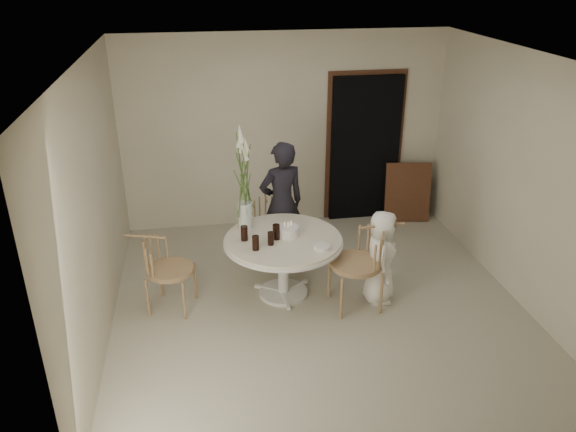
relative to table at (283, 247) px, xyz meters
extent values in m
plane|color=#BCB4A0|center=(0.35, -0.25, -0.62)|extent=(4.50, 4.50, 0.00)
plane|color=silver|center=(0.35, -0.25, 2.08)|extent=(4.50, 4.50, 0.00)
plane|color=beige|center=(0.35, 2.00, 0.73)|extent=(4.50, 0.00, 4.50)
plane|color=beige|center=(0.35, -2.50, 0.73)|extent=(4.50, 0.00, 4.50)
plane|color=beige|center=(-1.90, -0.25, 0.73)|extent=(0.00, 4.50, 4.50)
plane|color=beige|center=(2.60, -0.25, 0.73)|extent=(0.00, 4.50, 4.50)
cube|color=black|center=(1.50, 1.94, 0.43)|extent=(1.00, 0.10, 2.10)
cube|color=brown|center=(1.50, 1.98, 0.49)|extent=(1.12, 0.03, 2.22)
cylinder|color=silver|center=(0.00, 0.00, -0.60)|extent=(0.56, 0.56, 0.04)
cylinder|color=silver|center=(0.00, 0.00, -0.27)|extent=(0.12, 0.12, 0.65)
cylinder|color=silver|center=(0.00, 0.00, 0.07)|extent=(1.33, 1.33, 0.03)
cylinder|color=beige|center=(0.00, 0.00, 0.09)|extent=(1.30, 1.30, 0.04)
cube|color=brown|center=(2.11, 1.70, -0.18)|extent=(0.68, 0.30, 0.87)
cylinder|color=#AC7C5D|center=(-0.24, 0.77, -0.41)|extent=(0.03, 0.03, 0.40)
cylinder|color=#AC7C5D|center=(0.12, 0.76, -0.41)|extent=(0.03, 0.03, 0.40)
cylinder|color=#AC7C5D|center=(-0.23, 1.13, -0.41)|extent=(0.03, 0.03, 0.40)
cylinder|color=#AC7C5D|center=(0.13, 1.12, -0.41)|extent=(0.03, 0.03, 0.40)
cylinder|color=#AC7C5D|center=(-0.05, 0.95, -0.19)|extent=(0.45, 0.45, 0.04)
cylinder|color=#AC7C5D|center=(0.50, -0.14, -0.36)|extent=(0.03, 0.03, 0.51)
cylinder|color=#AC7C5D|center=(0.53, -0.59, -0.36)|extent=(0.03, 0.03, 0.51)
cylinder|color=#AC7C5D|center=(0.95, -0.11, -0.36)|extent=(0.03, 0.03, 0.51)
cylinder|color=#AC7C5D|center=(0.98, -0.56, -0.36)|extent=(0.03, 0.03, 0.51)
cylinder|color=#AC7C5D|center=(0.74, -0.35, -0.09)|extent=(0.56, 0.56, 0.06)
cylinder|color=#AC7C5D|center=(-1.12, -0.32, -0.39)|extent=(0.03, 0.03, 0.46)
cylinder|color=#AC7C5D|center=(-1.00, 0.07, -0.39)|extent=(0.03, 0.03, 0.46)
cylinder|color=#AC7C5D|center=(-1.51, -0.19, -0.39)|extent=(0.03, 0.03, 0.46)
cylinder|color=#AC7C5D|center=(-1.38, 0.20, -0.39)|extent=(0.03, 0.03, 0.46)
cylinder|color=#AC7C5D|center=(-1.25, -0.06, -0.14)|extent=(0.51, 0.51, 0.05)
imported|color=black|center=(0.11, 0.79, 0.18)|extent=(0.66, 0.52, 1.59)
imported|color=white|center=(1.05, -0.29, -0.07)|extent=(0.47, 0.60, 1.09)
cylinder|color=white|center=(0.06, 0.04, 0.17)|extent=(0.24, 0.24, 0.12)
cylinder|color=beige|center=(0.06, 0.04, 0.25)|extent=(0.01, 0.01, 0.05)
cylinder|color=beige|center=(0.10, 0.07, 0.25)|extent=(0.01, 0.01, 0.05)
cylinder|color=beige|center=(0.02, 0.06, 0.25)|extent=(0.01, 0.01, 0.05)
cylinder|color=black|center=(-0.33, -0.22, 0.19)|extent=(0.10, 0.10, 0.16)
cylinder|color=black|center=(-0.16, -0.13, 0.19)|extent=(0.08, 0.08, 0.15)
cylinder|color=black|center=(-0.43, 0.02, 0.20)|extent=(0.10, 0.10, 0.17)
cylinder|color=black|center=(-0.08, -0.01, 0.20)|extent=(0.09, 0.09, 0.17)
cylinder|color=white|center=(0.36, -0.32, 0.14)|extent=(0.24, 0.24, 0.05)
cylinder|color=silver|center=(-0.38, 0.33, 0.27)|extent=(0.17, 0.17, 0.31)
cylinder|color=#43652B|center=(-0.35, 0.35, 0.65)|extent=(0.01, 0.01, 0.77)
cone|color=white|center=(-0.35, 0.35, 1.04)|extent=(0.08, 0.08, 0.20)
cylinder|color=#43652B|center=(-0.38, 0.37, 0.69)|extent=(0.01, 0.01, 0.84)
cone|color=white|center=(-0.38, 0.37, 1.10)|extent=(0.08, 0.08, 0.20)
cylinder|color=#43652B|center=(-0.41, 0.35, 0.72)|extent=(0.01, 0.01, 0.90)
cone|color=white|center=(-0.41, 0.35, 1.17)|extent=(0.08, 0.08, 0.20)
cylinder|color=#43652B|center=(-0.41, 0.32, 0.75)|extent=(0.01, 0.01, 0.97)
cone|color=white|center=(-0.41, 0.32, 1.24)|extent=(0.08, 0.08, 0.20)
cylinder|color=#43652B|center=(-0.38, 0.30, 0.65)|extent=(0.01, 0.01, 0.77)
cone|color=white|center=(-0.38, 0.30, 1.04)|extent=(0.08, 0.08, 0.20)
cylinder|color=#43652B|center=(-0.35, 0.32, 0.69)|extent=(0.01, 0.01, 0.84)
cone|color=white|center=(-0.35, 0.32, 1.10)|extent=(0.08, 0.08, 0.20)
camera|label=1|loc=(-0.87, -5.47, 2.95)|focal=35.00mm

